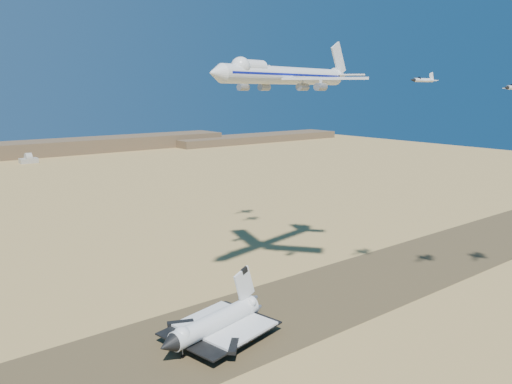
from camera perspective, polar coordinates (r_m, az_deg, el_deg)
ground at (r=185.34m, az=-0.16°, el=-14.53°), size 1200.00×1200.00×0.00m
runway at (r=185.33m, az=-0.16°, el=-14.52°), size 600.00×50.00×0.06m
ridgeline at (r=683.92m, az=-23.56°, el=4.36°), size 960.00×90.00×18.00m
shuttle at (r=170.41m, az=-4.69°, el=-14.84°), size 44.15×33.08×21.76m
carrier_747 at (r=194.76m, az=3.02°, el=13.18°), size 83.93×63.62×20.84m
crew_a at (r=173.61m, az=-0.23°, el=-16.08°), size 0.66×0.78×1.83m
crew_b at (r=170.34m, az=-1.31°, el=-16.70°), size 0.88×0.84×1.59m
crew_c at (r=171.15m, az=-0.46°, el=-16.51°), size 0.97×1.19×1.81m
chase_jet_a at (r=191.33m, az=18.55°, el=12.04°), size 14.61×7.79×3.64m
chase_jet_e at (r=245.95m, az=0.57°, el=13.73°), size 14.00×7.50×3.48m
chase_jet_f at (r=268.27m, az=-0.53°, el=12.52°), size 15.80×8.43×3.93m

